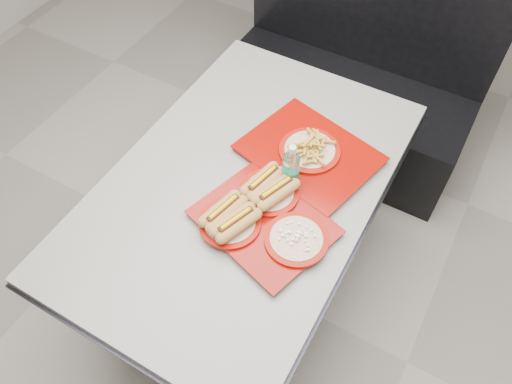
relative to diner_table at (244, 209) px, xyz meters
The scene contains 6 objects.
ground 0.58m from the diner_table, ahead, with size 6.00×6.00×0.00m, color gray.
diner_table is the anchor object (origin of this frame).
booth_bench 1.11m from the diner_table, 90.00° to the left, with size 1.30×0.57×1.35m.
tray_near 0.27m from the diner_table, 40.24° to the right, with size 0.51×0.44×0.09m.
tray_far 0.33m from the diner_table, 56.25° to the left, with size 0.54×0.47×0.09m.
water_bottle 0.30m from the diner_table, 25.83° to the left, with size 0.06×0.06×0.20m.
Camera 1 is at (0.58, -0.94, 2.15)m, focal length 35.00 mm.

